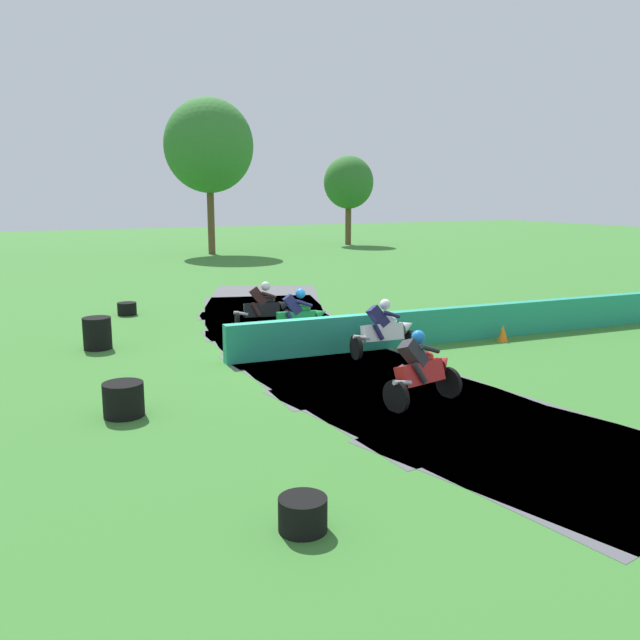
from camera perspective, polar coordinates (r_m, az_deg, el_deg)
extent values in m
plane|color=#38752D|center=(15.95, -0.54, -3.02)|extent=(120.00, 120.00, 0.00)
cube|color=#515156|center=(24.15, -4.83, 1.74)|extent=(6.59, 8.49, 0.01)
cube|color=#515156|center=(21.36, -4.56, 0.54)|extent=(5.94, 8.35, 0.01)
cube|color=#515156|center=(18.60, -3.25, -1.00)|extent=(5.23, 8.11, 0.01)
cube|color=#515156|center=(15.97, -0.37, -2.99)|extent=(4.45, 7.77, 0.01)
cube|color=#515156|center=(13.55, 4.84, -5.58)|extent=(4.35, 7.72, 0.01)
cube|color=#515156|center=(11.53, 13.48, -8.85)|extent=(5.14, 8.07, 0.01)
cube|color=#239375|center=(18.30, 14.16, -0.10)|extent=(14.42, 1.20, 0.90)
cylinder|color=black|center=(18.84, -2.92, 0.06)|extent=(0.25, 0.69, 0.69)
cylinder|color=black|center=(18.65, -7.16, -0.12)|extent=(0.25, 0.69, 0.69)
cube|color=black|center=(18.73, -5.07, 0.88)|extent=(1.05, 0.57, 0.44)
ellipsoid|color=black|center=(18.75, -4.55, 1.70)|extent=(0.50, 0.41, 0.28)
cone|color=black|center=(18.83, -3.03, 1.33)|extent=(0.45, 0.43, 0.45)
cylinder|color=#B2B2B7|center=(18.54, -6.84, 0.56)|extent=(0.42, 0.20, 0.17)
cube|color=#331919|center=(18.72, -5.35, 2.04)|extent=(0.54, 0.45, 0.60)
sphere|color=white|center=(18.75, -4.72, 2.93)|extent=(0.26, 0.26, 0.26)
cylinder|color=#331919|center=(18.93, -4.59, 2.15)|extent=(0.43, 0.21, 0.24)
cylinder|color=#331919|center=(18.58, -4.43, 2.16)|extent=(0.43, 0.21, 0.24)
cylinder|color=#331919|center=(18.88, -5.68, 0.93)|extent=(0.27, 0.22, 0.42)
cylinder|color=#331919|center=(18.53, -5.55, 0.92)|extent=(0.27, 0.22, 0.42)
cylinder|color=black|center=(17.46, 0.19, -0.79)|extent=(0.23, 0.67, 0.66)
cylinder|color=black|center=(17.18, -4.34, -1.02)|extent=(0.23, 0.67, 0.66)
cube|color=#198438|center=(17.28, -2.09, 0.09)|extent=(1.05, 0.53, 0.43)
ellipsoid|color=#198438|center=(17.30, -1.53, 0.97)|extent=(0.49, 0.39, 0.27)
cone|color=#198438|center=(17.42, 0.09, 0.58)|extent=(0.44, 0.42, 0.44)
cylinder|color=#B2B2B7|center=(17.05, -3.97, -0.30)|extent=(0.42, 0.18, 0.17)
cube|color=#1E1E4C|center=(17.24, -2.39, 1.34)|extent=(0.54, 0.43, 0.59)
sphere|color=#1E7FE0|center=(17.27, -1.70, 2.30)|extent=(0.26, 0.26, 0.26)
cylinder|color=#1E1E4C|center=(17.47, -1.61, 1.49)|extent=(0.43, 0.19, 0.24)
cylinder|color=#1E1E4C|center=(17.12, -1.35, 1.44)|extent=(0.43, 0.19, 0.24)
cylinder|color=#1E1E4C|center=(17.42, -2.79, 0.16)|extent=(0.28, 0.20, 0.42)
cylinder|color=#1E1E4C|center=(17.07, -2.56, 0.08)|extent=(0.28, 0.20, 0.42)
cylinder|color=black|center=(16.05, 7.76, -1.97)|extent=(0.17, 0.73, 0.73)
cylinder|color=black|center=(15.46, 3.15, -2.38)|extent=(0.17, 0.73, 0.73)
cube|color=silver|center=(15.74, 5.40, -1.08)|extent=(1.03, 0.47, 0.46)
ellipsoid|color=silver|center=(15.82, 5.91, -0.10)|extent=(0.47, 0.38, 0.30)
cone|color=silver|center=(16.04, 7.56, -0.48)|extent=(0.42, 0.40, 0.47)
cylinder|color=#B2B2B7|center=(15.39, 3.60, -1.52)|extent=(0.42, 0.17, 0.18)
cube|color=#1E1E4C|center=(15.71, 5.02, 0.28)|extent=(0.52, 0.43, 0.62)
sphere|color=white|center=(15.82, 5.66, 1.35)|extent=(0.26, 0.26, 0.26)
cylinder|color=#1E1E4C|center=(16.00, 5.66, 0.40)|extent=(0.43, 0.18, 0.24)
cylinder|color=#1E1E4C|center=(15.67, 6.21, 0.49)|extent=(0.43, 0.18, 0.24)
cylinder|color=#1E1E4C|center=(15.83, 4.54, -1.09)|extent=(0.27, 0.21, 0.42)
cylinder|color=#1E1E4C|center=(15.50, 5.08, -1.03)|extent=(0.27, 0.21, 0.42)
cylinder|color=black|center=(12.87, 11.05, -5.34)|extent=(0.24, 0.76, 0.75)
cylinder|color=black|center=(11.88, 6.59, -6.58)|extent=(0.24, 0.76, 0.75)
cube|color=red|center=(12.34, 8.64, -4.58)|extent=(1.06, 0.58, 0.47)
ellipsoid|color=red|center=(12.46, 8.98, -3.27)|extent=(0.50, 0.42, 0.31)
cone|color=red|center=(12.83, 10.63, -3.52)|extent=(0.46, 0.45, 0.48)
cylinder|color=#B2B2B7|center=(11.84, 7.12, -5.41)|extent=(0.42, 0.17, 0.18)
cube|color=#28282D|center=(12.27, 8.04, -2.90)|extent=(0.56, 0.43, 0.63)
sphere|color=#1E7FE0|center=(12.42, 8.49, -1.47)|extent=(0.26, 0.26, 0.26)
cylinder|color=#28282D|center=(12.60, 8.33, -2.69)|extent=(0.44, 0.15, 0.24)
cylinder|color=#28282D|center=(12.34, 9.50, -2.48)|extent=(0.44, 0.15, 0.24)
cylinder|color=#28282D|center=(12.34, 7.46, -4.72)|extent=(0.30, 0.21, 0.42)
cylinder|color=#28282D|center=(12.09, 8.63, -4.55)|extent=(0.30, 0.21, 0.42)
cylinder|color=black|center=(22.00, -16.32, 0.69)|extent=(0.60, 0.60, 0.20)
cylinder|color=black|center=(21.97, -16.35, 1.20)|extent=(0.60, 0.60, 0.20)
cylinder|color=black|center=(17.44, -18.63, -2.05)|extent=(0.69, 0.69, 0.20)
cylinder|color=black|center=(17.40, -18.67, -1.41)|extent=(0.69, 0.69, 0.20)
cylinder|color=black|center=(17.36, -18.71, -0.77)|extent=(0.69, 0.69, 0.20)
cylinder|color=black|center=(17.32, -18.75, -0.12)|extent=(0.69, 0.69, 0.20)
cylinder|color=black|center=(12.15, -16.57, -7.49)|extent=(0.71, 0.71, 0.20)
cylinder|color=black|center=(12.09, -16.62, -6.59)|extent=(0.71, 0.71, 0.20)
cylinder|color=black|center=(12.04, -16.67, -5.68)|extent=(0.71, 0.71, 0.20)
cylinder|color=black|center=(7.99, -1.49, -17.05)|extent=(0.57, 0.57, 0.20)
cylinder|color=black|center=(7.90, -1.50, -15.77)|extent=(0.57, 0.57, 0.20)
cone|color=orange|center=(17.98, 15.52, -1.11)|extent=(0.28, 0.28, 0.44)
cylinder|color=brown|center=(42.72, -9.40, 8.57)|extent=(0.44, 0.44, 4.38)
ellipsoid|color=#33752D|center=(42.78, -9.59, 14.65)|extent=(5.52, 5.52, 5.80)
cylinder|color=brown|center=(49.91, 2.45, 8.26)|extent=(0.44, 0.44, 3.04)
ellipsoid|color=#2D6B28|center=(49.86, 2.48, 11.80)|extent=(3.67, 3.67, 3.86)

